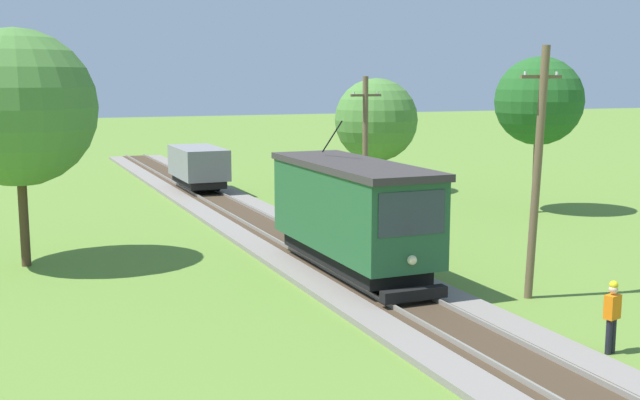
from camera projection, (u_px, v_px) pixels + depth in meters
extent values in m
cube|color=#235633|center=(351.00, 208.00, 25.46)|extent=(2.50, 8.00, 2.60)
cube|color=#383333|center=(352.00, 165.00, 25.25)|extent=(2.60, 8.32, 0.22)
cube|color=black|center=(351.00, 256.00, 25.71)|extent=(2.10, 7.04, 0.44)
cube|color=#2D3842|center=(412.00, 214.00, 21.73)|extent=(2.10, 0.03, 1.25)
cube|color=#2D3842|center=(386.00, 195.00, 25.89)|extent=(0.02, 6.72, 1.04)
sphere|color=#F4EAB2|center=(412.00, 260.00, 21.89)|extent=(0.28, 0.28, 0.28)
cylinder|color=black|center=(332.00, 137.00, 26.58)|extent=(0.05, 1.67, 1.19)
cube|color=black|center=(414.00, 294.00, 21.91)|extent=(2.00, 0.36, 0.32)
cylinder|color=black|center=(382.00, 271.00, 23.66)|extent=(1.54, 0.80, 0.80)
cylinder|color=black|center=(325.00, 243.00, 27.75)|extent=(1.54, 0.80, 0.80)
cube|color=slate|center=(198.00, 162.00, 44.41)|extent=(2.40, 5.20, 1.70)
cube|color=black|center=(199.00, 181.00, 44.58)|extent=(2.02, 4.78, 0.38)
cylinder|color=black|center=(206.00, 184.00, 43.15)|extent=(1.54, 0.76, 0.76)
cylinder|color=black|center=(192.00, 178.00, 46.00)|extent=(1.54, 0.76, 0.76)
cylinder|color=brown|center=(537.00, 175.00, 22.62)|extent=(0.24, 0.59, 7.43)
cube|color=brown|center=(541.00, 77.00, 22.18)|extent=(1.40, 0.10, 0.10)
cylinder|color=silver|center=(525.00, 73.00, 21.96)|extent=(0.08, 0.08, 0.10)
cylinder|color=silver|center=(557.00, 73.00, 22.38)|extent=(0.08, 0.08, 0.10)
cylinder|color=brown|center=(365.00, 155.00, 33.04)|extent=(0.24, 0.33, 6.59)
cube|color=brown|center=(366.00, 95.00, 32.66)|extent=(1.40, 0.10, 0.10)
cylinder|color=silver|center=(354.00, 93.00, 32.43)|extent=(0.08, 0.08, 0.10)
cylinder|color=silver|center=(378.00, 93.00, 32.85)|extent=(0.08, 0.08, 0.10)
cylinder|color=black|center=(613.00, 335.00, 18.60)|extent=(0.15, 0.15, 0.86)
cylinder|color=black|center=(609.00, 337.00, 18.50)|extent=(0.15, 0.15, 0.86)
cube|color=orange|center=(612.00, 307.00, 18.44)|extent=(0.43, 0.33, 0.58)
sphere|color=beige|center=(614.00, 289.00, 18.38)|extent=(0.22, 0.22, 0.22)
sphere|color=yellow|center=(614.00, 285.00, 18.36)|extent=(0.21, 0.21, 0.21)
cylinder|color=#4C3823|center=(536.00, 173.00, 38.00)|extent=(0.32, 0.32, 3.84)
sphere|color=#235B23|center=(539.00, 101.00, 37.46)|extent=(4.24, 4.24, 4.24)
cylinder|color=#4C3823|center=(375.00, 172.00, 44.88)|extent=(0.32, 0.32, 2.38)
sphere|color=#4C7F38|center=(376.00, 120.00, 44.42)|extent=(4.73, 4.73, 4.73)
cylinder|color=#4C3823|center=(24.00, 217.00, 27.07)|extent=(0.32, 0.32, 3.49)
sphere|color=#4C7F38|center=(17.00, 108.00, 26.49)|extent=(5.38, 5.38, 5.38)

